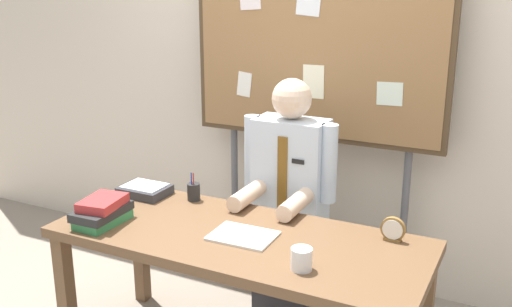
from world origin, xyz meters
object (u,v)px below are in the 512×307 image
person (289,208)px  paper_tray (145,190)px  pen_holder (194,192)px  coffee_mug (302,259)px  open_notebook (243,236)px  desk (239,251)px  desk_clock (393,230)px  bulletin_board (316,48)px  book_stack (102,211)px

person → paper_tray: (-0.72, -0.38, 0.11)m
person → pen_holder: person is taller
person → coffee_mug: size_ratio=14.52×
open_notebook → paper_tray: size_ratio=1.14×
desk → coffee_mug: bearing=-25.5°
desk_clock → bulletin_board: bearing=133.5°
person → bulletin_board: (-0.00, 0.36, 0.86)m
open_notebook → pen_holder: 0.55m
book_stack → desk_clock: size_ratio=2.58×
person → bulletin_board: 0.93m
open_notebook → coffee_mug: (0.37, -0.17, 0.04)m
person → open_notebook: bearing=-86.9°
book_stack → open_notebook: size_ratio=1.00×
book_stack → coffee_mug: bearing=-0.1°
desk_clock → coffee_mug: 0.52m
paper_tray → desk_clock: bearing=1.2°
open_notebook → paper_tray: paper_tray is taller
desk_clock → pen_holder: size_ratio=0.72×
open_notebook → pen_holder: size_ratio=1.86×
open_notebook → desk_clock: 0.70m
bulletin_board → desk_clock: bearing=-46.5°
pen_holder → paper_tray: 0.29m
coffee_mug → paper_tray: 1.19m
coffee_mug → pen_holder: (-0.83, 0.47, 0.00)m
open_notebook → coffee_mug: 0.41m
book_stack → open_notebook: book_stack is taller
person → desk_clock: 0.77m
person → book_stack: person is taller
coffee_mug → pen_holder: bearing=150.4°
person → bulletin_board: bulletin_board is taller
desk → pen_holder: 0.53m
person → desk_clock: person is taller
pen_holder → paper_tray: (-0.29, -0.05, -0.02)m
person → pen_holder: bearing=-143.0°
desk_clock → person: bearing=152.6°
pen_holder → paper_tray: bearing=-169.5°
desk → book_stack: bearing=-164.1°
bulletin_board → pen_holder: bearing=-122.2°
bulletin_board → desk_clock: 1.21m
person → coffee_mug: bearing=-63.3°
desk → book_stack: (-0.66, -0.19, 0.15)m
desk → pen_holder: bearing=146.8°
paper_tray → bulletin_board: bearing=45.7°
desk → open_notebook: open_notebook is taller
desk → pen_holder: pen_holder is taller
desk → bulletin_board: size_ratio=0.85×
open_notebook → desk_clock: (0.64, 0.28, 0.05)m
desk → desk_clock: (0.67, 0.26, 0.14)m
paper_tray → coffee_mug: bearing=-20.5°
book_stack → desk_clock: 1.40m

